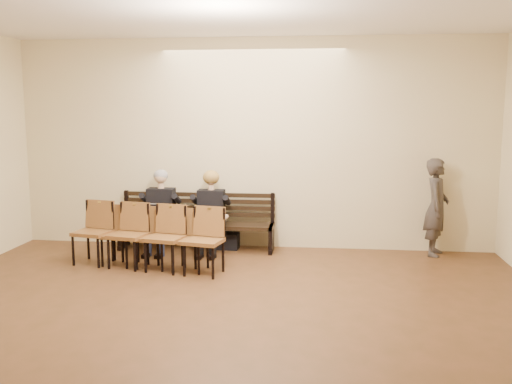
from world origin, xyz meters
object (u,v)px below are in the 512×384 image
laptop (154,220)px  water_bottle (217,222)px  seated_man (160,211)px  seated_woman (210,214)px  bag (227,241)px  bench (196,236)px  chair_row_front (146,237)px  passerby (437,200)px  chair_row_back (154,238)px

laptop → water_bottle: bearing=7.5°
seated_man → seated_woman: seated_man is taller
seated_woman → bag: bearing=41.9°
bench → seated_woman: (0.27, -0.12, 0.40)m
water_bottle → chair_row_front: bearing=-138.6°
water_bottle → bag: bearing=81.1°
seated_man → bag: size_ratio=3.51×
bench → passerby: passerby is taller
seated_woman → chair_row_back: 1.21m
seated_woman → passerby: 3.65m
seated_woman → passerby: bearing=3.5°
water_bottle → passerby: bearing=8.1°
water_bottle → chair_row_back: chair_row_back is taller
chair_row_front → chair_row_back: bearing=46.8°
seated_man → bench: bearing=11.7°
bench → bag: 0.53m
bench → water_bottle: size_ratio=12.54×
seated_man → passerby: size_ratio=0.73×
water_bottle → chair_row_front: chair_row_front is taller
seated_man → water_bottle: seated_man is taller
bench → chair_row_front: (-0.48, -1.20, 0.25)m
chair_row_front → water_bottle: bearing=52.6°
bag → laptop: bearing=-158.3°
bag → chair_row_front: bearing=-127.4°
bench → passerby: size_ratio=1.44×
seated_man → passerby: 4.49m
passerby → chair_row_back: passerby is taller
seated_woman → chair_row_front: 1.32m
seated_man → seated_woman: size_ratio=1.05×
passerby → seated_woman: bearing=110.1°
bench → laptop: bearing=-150.5°
bag → bench: bearing=-168.9°
bench → chair_row_front: 1.32m
passerby → chair_row_back: (-4.28, -1.23, -0.45)m
water_bottle → passerby: size_ratio=0.12×
seated_woman → chair_row_front: (-0.75, -1.08, -0.15)m
seated_man → chair_row_front: (0.10, -1.08, -0.18)m
bag → passerby: passerby is taller
laptop → bag: size_ratio=0.84×
chair_row_front → passerby: bearing=27.8°
laptop → water_bottle: (1.05, -0.05, -0.01)m
passerby → chair_row_back: size_ratio=1.12×
water_bottle → laptop: bearing=177.5°
bench → bag: (0.51, 0.10, -0.09)m
seated_man → chair_row_front: size_ratio=0.57×
seated_woman → chair_row_front: bearing=-124.7°
bench → chair_row_back: chair_row_back is taller
seated_man → chair_row_back: 1.05m
seated_woman → bag: (0.25, 0.22, -0.49)m
bag → chair_row_back: 1.55m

